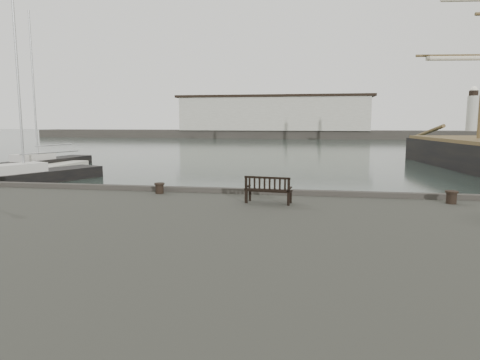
% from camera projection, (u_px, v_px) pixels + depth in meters
% --- Properties ---
extents(ground, '(400.00, 400.00, 0.00)m').
position_uv_depth(ground, '(255.00, 234.00, 15.98)').
color(ground, black).
rests_on(ground, ground).
extents(breakwater, '(140.00, 9.50, 12.20)m').
position_uv_depth(breakwater, '(287.00, 121.00, 105.98)').
color(breakwater, '#383530').
rests_on(breakwater, ground).
extents(bench, '(1.54, 0.70, 0.86)m').
position_uv_depth(bench, '(268.00, 195.00, 13.76)').
color(bench, black).
rests_on(bench, quay).
extents(bollard_left, '(0.48, 0.48, 0.39)m').
position_uv_depth(bollard_left, '(159.00, 188.00, 15.63)').
color(bollard_left, black).
rests_on(bollard_left, quay).
extents(bollard_right, '(0.44, 0.44, 0.41)m').
position_uv_depth(bollard_right, '(451.00, 197.00, 13.70)').
color(bollard_right, black).
rests_on(bollard_right, quay).
extents(yacht_b, '(3.87, 11.00, 14.13)m').
position_uv_depth(yacht_b, '(43.00, 165.00, 38.54)').
color(yacht_b, black).
rests_on(yacht_b, ground).
extents(yacht_c, '(6.10, 10.19, 13.45)m').
position_uv_depth(yacht_c, '(32.00, 180.00, 29.17)').
color(yacht_c, black).
rests_on(yacht_c, ground).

